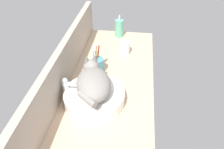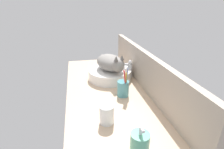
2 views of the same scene
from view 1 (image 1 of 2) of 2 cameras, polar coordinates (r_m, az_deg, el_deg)
The scene contains 8 objects.
ground_plane at distance 129.86cm, azimuth -0.93°, elevation -2.62°, with size 130.63×52.51×4.00cm, color tan.
backsplash_panel at distance 126.65cm, azimuth -12.02°, elevation 3.21°, with size 130.63×3.60×23.94cm, color #AD9E8E.
sink_basin at distance 114.06cm, azimuth -4.61°, elevation -5.95°, with size 31.33×31.33×7.16cm, color white.
cat at distance 108.86cm, azimuth -4.96°, elevation -1.92°, with size 31.76×23.43×14.00cm.
faucet at distance 115.55cm, azimuth -11.33°, elevation -3.52°, with size 3.68×11.86×13.60cm.
soap_dispenser at distance 173.11cm, azimuth 1.83°, elevation 12.01°, with size 6.49×6.49×16.61cm.
toothbrush_cup at distance 133.53cm, azimuth -3.66°, elevation 2.60°, with size 7.06×7.06×18.70cm.
water_glass at distance 152.03cm, azimuth 3.37°, elevation 6.82°, with size 6.83×6.83×9.08cm.
Camera 1 is at (-97.44, -15.23, 82.48)cm, focal length 35.00 mm.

